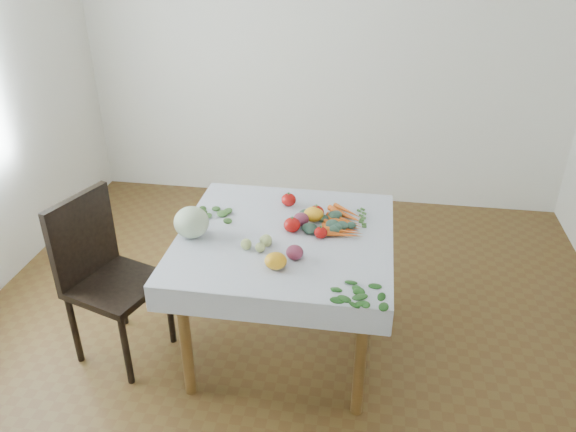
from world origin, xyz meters
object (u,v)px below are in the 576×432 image
Objects in this scene: carrot_bunch at (344,222)px; heirloom_back at (314,214)px; cabbage at (191,222)px; table at (285,251)px; chair at (102,268)px.

heirloom_back is at bearing 171.70° from carrot_bunch.
carrot_bunch is at bearing 17.32° from cabbage.
table is 0.36m from carrot_bunch.
table is at bearing 9.49° from chair.
carrot_bunch is at bearing 13.97° from chair.
chair is at bearing -171.40° from cabbage.
table is 5.48× the size of cabbage.
table is at bearing -125.83° from heirloom_back.
cabbage is at bearing 8.60° from chair.
chair reaches higher than heirloom_back.
chair is 0.59m from cabbage.
cabbage is at bearing -169.57° from table.
cabbage is 0.67m from heirloom_back.
heirloom_back is at bearing 17.17° from chair.
chair is 1.34m from carrot_bunch.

